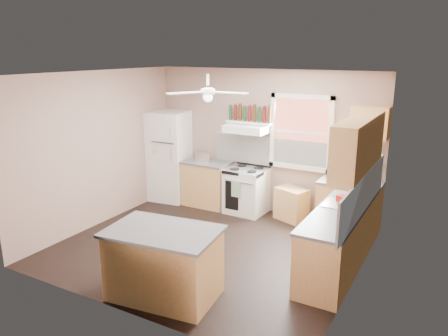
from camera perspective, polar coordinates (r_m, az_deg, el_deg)
The scene contains 32 objects.
floor at distance 7.04m, azimuth -1.93°, elevation -10.33°, with size 4.50×4.50×0.00m, color black.
ceiling at distance 6.36m, azimuth -2.15°, elevation 12.19°, with size 4.50×4.50×0.00m, color white.
wall_back at distance 8.32m, azimuth 5.21°, elevation 3.46°, with size 4.50×0.05×2.70m, color gray.
wall_right at distance 5.78m, azimuth 17.68°, elevation -2.47°, with size 0.05×4.00×2.70m, color gray.
wall_left at distance 7.96m, azimuth -16.20°, elevation 2.38°, with size 0.05×4.00×2.70m, color gray.
backsplash_back at distance 8.16m, azimuth 7.95°, elevation 1.88°, with size 2.90×0.03×0.55m, color white.
backsplash_right at distance 6.12m, azimuth 17.77°, elevation -3.23°, with size 0.03×2.60×0.55m, color white.
window_view at distance 7.97m, azimuth 10.06°, elevation 4.60°, with size 1.00×0.02×1.20m, color brown.
window_frame at distance 7.94m, azimuth 10.00°, elevation 4.57°, with size 1.16×0.07×1.36m, color white.
refrigerator at distance 9.07m, azimuth -7.13°, elevation 1.59°, with size 0.78×0.76×1.84m, color white.
base_cabinet_left at distance 8.75m, azimuth -2.16°, elevation -2.12°, with size 0.90×0.60×0.86m, color #B5854B.
counter_left at distance 8.63m, azimuth -2.19°, elevation 0.73°, with size 0.92×0.62×0.04m, color #515154.
toaster at distance 8.62m, azimuth -2.75°, elevation 1.46°, with size 0.28×0.16×0.18m, color silver.
stove at distance 8.35m, azimuth 2.95°, elevation -2.98°, with size 0.72×0.64×0.86m, color white.
range_hood at distance 8.12m, azimuth 2.97°, elevation 5.16°, with size 0.78×0.50×0.14m, color white.
bottle_shelf at distance 8.21m, azimuth 3.35°, elevation 5.97°, with size 0.90×0.26×0.03m, color white.
cart at distance 8.11m, azimuth 8.80°, elevation -4.83°, with size 0.56×0.37×0.56m, color #B5854B.
base_cabinet_corner at distance 7.75m, azimuth 15.97°, elevation -5.05°, with size 1.00×0.60×0.86m, color #B5854B.
base_cabinet_right at distance 6.44m, azimuth 14.73°, elevation -9.19°, with size 0.60×2.20×0.86m, color #B5854B.
counter_corner at distance 7.61m, azimuth 16.22°, elevation -1.87°, with size 1.02×0.62×0.04m, color #515154.
counter_right at distance 6.27m, azimuth 14.91°, elevation -5.42°, with size 0.62×2.22×0.04m, color #515154.
sink at distance 6.45m, azimuth 15.38°, elevation -4.73°, with size 0.55×0.45×0.03m, color silver.
faucet at distance 6.39m, azimuth 16.81°, elevation -4.30°, with size 0.03×0.03×0.14m, color silver.
upper_cabinet_right at distance 6.18m, azimuth 17.20°, elevation 2.83°, with size 0.33×1.80×0.76m, color #B5854B.
upper_cabinet_corner at distance 7.47m, azimuth 18.52°, elevation 5.69°, with size 0.60×0.33×0.52m, color #B5854B.
paper_towel at distance 7.60m, azimuth 19.04°, elevation 0.79°, with size 0.12×0.12×0.26m, color white.
island at distance 5.64m, azimuth -7.84°, elevation -12.42°, with size 1.30×0.82×0.86m, color #B5854B.
island_top at distance 5.45m, azimuth -8.01°, elevation -8.22°, with size 1.37×0.90×0.04m, color #515154.
ceiling_fan_hub at distance 6.38m, azimuth -2.13°, elevation 9.95°, with size 0.20×0.20×0.08m, color white.
soap_bottle at distance 6.33m, azimuth 17.00°, elevation -3.95°, with size 0.10×0.10×0.26m, color silver.
red_caddy at distance 6.54m, azimuth 15.34°, elevation -3.95°, with size 0.18×0.12×0.10m, color #AC1A0E.
wine_bottles at distance 8.19m, azimuth 3.40°, elevation 7.07°, with size 0.86×0.06×0.31m.
Camera 1 is at (3.30, -5.43, 3.03)m, focal length 35.00 mm.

